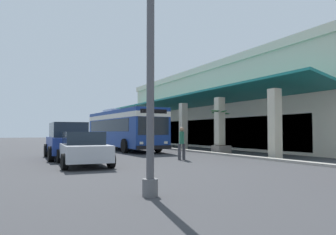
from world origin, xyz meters
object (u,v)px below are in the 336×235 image
potted_palm (221,144)px  parked_suv_blue (68,140)px  parked_sedan_silver (83,148)px  transit_bus (123,127)px  lot_light_pole (151,6)px  pedestrian (182,141)px

potted_palm → parked_suv_blue: bearing=-90.5°
parked_suv_blue → parked_sedan_silver: bearing=0.1°
transit_bus → lot_light_pole: 18.82m
potted_palm → lot_light_pole: bearing=-42.3°
potted_palm → lot_light_pole: lot_light_pole is taller
potted_palm → pedestrian: bearing=-55.5°
lot_light_pole → potted_palm: bearing=137.7°
parked_suv_blue → lot_light_pole: (11.45, -0.05, 3.41)m
potted_palm → lot_light_pole: (11.35, -10.35, 3.79)m
pedestrian → lot_light_pole: 10.04m
transit_bus → parked_sedan_silver: transit_bus is taller
parked_sedan_silver → lot_light_pole: 8.31m
pedestrian → lot_light_pole: (7.84, -5.24, 3.46)m
parked_suv_blue → lot_light_pole: bearing=-0.3°
parked_sedan_silver → pedestrian: (-0.38, 5.18, 0.21)m
parked_suv_blue → pedestrian: (3.61, 5.18, -0.05)m
parked_sedan_silver → potted_palm: (-3.90, 10.29, -0.12)m
parked_suv_blue → transit_bus: bearing=139.8°
pedestrian → potted_palm: potted_palm is taller
parked_suv_blue → pedestrian: bearing=55.1°
pedestrian → potted_palm: 6.21m
parked_sedan_silver → potted_palm: bearing=110.8°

